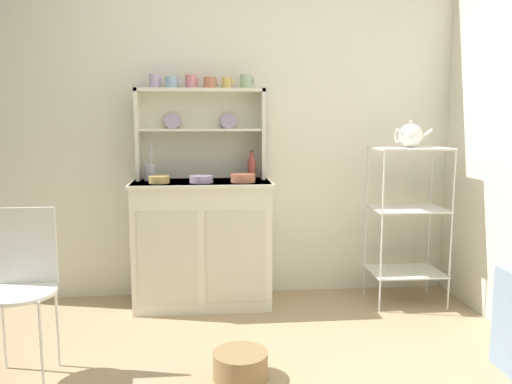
{
  "coord_description": "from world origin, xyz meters",
  "views": [
    {
      "loc": [
        -0.2,
        -2.19,
        1.3
      ],
      "look_at": [
        0.11,
        1.12,
        0.83
      ],
      "focal_mm": 36.72,
      "sensor_mm": 36.0,
      "label": 1
    }
  ],
  "objects": [
    {
      "name": "wall_back",
      "position": [
        0.0,
        1.62,
        1.25
      ],
      "size": [
        3.84,
        0.05,
        2.5
      ],
      "primitive_type": "cube",
      "color": "silver",
      "rests_on": "ground"
    },
    {
      "name": "hutch_cabinet",
      "position": [
        -0.24,
        1.37,
        0.45
      ],
      "size": [
        0.95,
        0.45,
        0.87
      ],
      "color": "silver",
      "rests_on": "ground"
    },
    {
      "name": "hutch_shelf_unit",
      "position": [
        -0.24,
        1.53,
        1.24
      ],
      "size": [
        0.89,
        0.18,
        0.63
      ],
      "color": "silver",
      "rests_on": "hutch_cabinet"
    },
    {
      "name": "bakers_rack",
      "position": [
        1.19,
        1.28,
        0.68
      ],
      "size": [
        0.5,
        0.37,
        1.1
      ],
      "color": "silver",
      "rests_on": "ground"
    },
    {
      "name": "wire_chair",
      "position": [
        -1.13,
        0.43,
        0.52
      ],
      "size": [
        0.36,
        0.36,
        0.85
      ],
      "rotation": [
        0.0,
        0.0,
        0.3
      ],
      "color": "white",
      "rests_on": "ground"
    },
    {
      "name": "floor_basket",
      "position": [
        -0.05,
        0.28,
        0.07
      ],
      "size": [
        0.28,
        0.28,
        0.14
      ],
      "primitive_type": "cylinder",
      "color": "#93754C",
      "rests_on": "ground"
    },
    {
      "name": "cup_lilac_0",
      "position": [
        -0.55,
        1.49,
        1.55
      ],
      "size": [
        0.08,
        0.07,
        0.09
      ],
      "color": "#B79ECC",
      "rests_on": "hutch_shelf_unit"
    },
    {
      "name": "cup_sky_1",
      "position": [
        -0.43,
        1.49,
        1.54
      ],
      "size": [
        0.09,
        0.08,
        0.08
      ],
      "color": "#8EB2D1",
      "rests_on": "hutch_shelf_unit"
    },
    {
      "name": "cup_rose_2",
      "position": [
        -0.3,
        1.49,
        1.54
      ],
      "size": [
        0.09,
        0.08,
        0.09
      ],
      "color": "#D17A84",
      "rests_on": "hutch_shelf_unit"
    },
    {
      "name": "cup_terracotta_3",
      "position": [
        -0.17,
        1.49,
        1.54
      ],
      "size": [
        0.09,
        0.08,
        0.08
      ],
      "color": "#C67556",
      "rests_on": "hutch_shelf_unit"
    },
    {
      "name": "cup_gold_4",
      "position": [
        -0.05,
        1.49,
        1.54
      ],
      "size": [
        0.08,
        0.06,
        0.08
      ],
      "color": "#DBB760",
      "rests_on": "hutch_shelf_unit"
    },
    {
      "name": "cup_sage_5",
      "position": [
        0.08,
        1.49,
        1.55
      ],
      "size": [
        0.1,
        0.08,
        0.09
      ],
      "color": "#9EB78E",
      "rests_on": "hutch_shelf_unit"
    },
    {
      "name": "bowl_mixing_large",
      "position": [
        -0.52,
        1.29,
        0.89
      ],
      "size": [
        0.14,
        0.14,
        0.05
      ],
      "primitive_type": "cylinder",
      "color": "#DBB760",
      "rests_on": "hutch_cabinet"
    },
    {
      "name": "bowl_floral_medium",
      "position": [
        -0.24,
        1.29,
        0.89
      ],
      "size": [
        0.16,
        0.16,
        0.05
      ],
      "primitive_type": "cylinder",
      "color": "#B79ECC",
      "rests_on": "hutch_cabinet"
    },
    {
      "name": "bowl_cream_small",
      "position": [
        0.04,
        1.29,
        0.9
      ],
      "size": [
        0.17,
        0.17,
        0.06
      ],
      "primitive_type": "cylinder",
      "color": "#C67556",
      "rests_on": "hutch_cabinet"
    },
    {
      "name": "jam_bottle",
      "position": [
        0.11,
        1.45,
        0.95
      ],
      "size": [
        0.06,
        0.06,
        0.2
      ],
      "color": "#B74C47",
      "rests_on": "hutch_cabinet"
    },
    {
      "name": "utensil_jar",
      "position": [
        -0.59,
        1.45,
        0.93
      ],
      "size": [
        0.08,
        0.08,
        0.25
      ],
      "color": "#B2B7C6",
      "rests_on": "hutch_cabinet"
    },
    {
      "name": "porcelain_teapot",
      "position": [
        1.18,
        1.28,
        1.18
      ],
      "size": [
        0.25,
        0.16,
        0.18
      ],
      "color": "white",
      "rests_on": "bakers_rack"
    }
  ]
}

